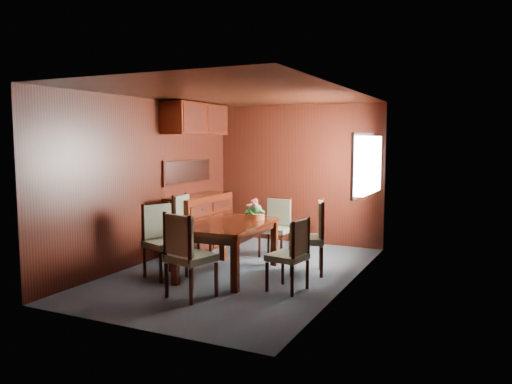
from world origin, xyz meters
The scene contains 11 objects.
ground centered at (0.00, 0.00, 0.00)m, with size 4.50×4.50×0.00m, color #343F47.
room_shell centered at (-0.10, 0.33, 1.63)m, with size 3.06×4.52×2.41m.
sideboard centered at (-1.25, 1.00, 0.45)m, with size 0.48×1.40×0.90m, color #371006.
dining_table centered at (-0.08, -0.16, 0.60)m, with size 1.03×1.56×0.70m.
chair_left_near centered at (-0.83, -0.61, 0.54)m, with size 0.57×0.58×0.97m.
chair_left_far centered at (-1.01, 0.29, 0.55)m, with size 0.50×0.52×1.00m.
chair_right_near centered at (0.97, -0.49, 0.49)m, with size 0.46×0.47×0.88m.
chair_right_far centered at (0.92, 0.38, 0.55)m, with size 0.58×0.60×1.00m.
chair_head centered at (-0.01, -1.27, 0.55)m, with size 0.57×0.55×0.99m.
chair_foot centered at (0.07, 1.14, 0.50)m, with size 0.43×0.41×0.89m.
flower_centerpiece centered at (0.11, 0.26, 0.84)m, with size 0.29×0.29×0.29m.
Camera 1 is at (3.07, -5.92, 1.80)m, focal length 35.00 mm.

